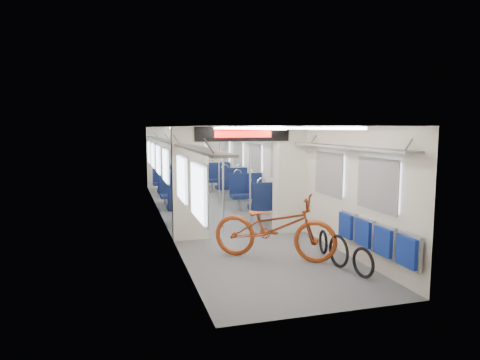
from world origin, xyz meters
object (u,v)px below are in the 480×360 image
(bicycle, at_px, (274,227))
(seat_bay_near_left, at_px, (182,195))
(flip_bench, at_px, (375,237))
(seat_bay_far_right, at_px, (224,179))
(seat_bay_near_right, at_px, (257,195))
(seat_bay_far_left, at_px, (170,182))
(stanchion_near_left, at_px, (223,180))
(stanchion_far_right, at_px, (219,166))
(bike_hoop_b, at_px, (339,253))
(stanchion_near_right, at_px, (250,178))
(bike_hoop_a, at_px, (363,264))
(stanchion_far_left, at_px, (196,166))
(bike_hoop_c, at_px, (323,243))

(bicycle, height_order, seat_bay_near_left, bicycle)
(flip_bench, distance_m, seat_bay_far_right, 8.23)
(seat_bay_near_right, height_order, seat_bay_far_left, seat_bay_near_right)
(stanchion_near_left, distance_m, stanchion_far_right, 3.43)
(stanchion_near_left, relative_size, stanchion_far_right, 1.00)
(bike_hoop_b, distance_m, seat_bay_near_right, 4.25)
(seat_bay_near_left, bearing_deg, stanchion_near_left, -72.96)
(stanchion_near_left, relative_size, stanchion_near_right, 1.00)
(bike_hoop_a, relative_size, seat_bay_near_left, 0.22)
(stanchion_far_left, bearing_deg, bike_hoop_a, -78.88)
(flip_bench, relative_size, stanchion_far_right, 0.91)
(seat_bay_far_left, distance_m, seat_bay_far_right, 1.89)
(bike_hoop_b, height_order, stanchion_near_left, stanchion_near_left)
(bike_hoop_c, distance_m, stanchion_near_left, 2.62)
(seat_bay_far_right, bearing_deg, bicycle, -96.71)
(bike_hoop_b, distance_m, bike_hoop_c, 0.76)
(stanchion_near_right, height_order, stanchion_far_left, same)
(stanchion_far_left, relative_size, stanchion_far_right, 1.00)
(seat_bay_far_right, height_order, stanchion_near_left, stanchion_near_left)
(seat_bay_near_right, relative_size, seat_bay_far_left, 1.04)
(bike_hoop_c, distance_m, stanchion_far_right, 5.51)
(bike_hoop_b, xyz_separation_m, seat_bay_near_right, (-0.02, 4.24, 0.31))
(seat_bay_near_left, bearing_deg, bike_hoop_a, -69.45)
(bicycle, bearing_deg, bike_hoop_c, -54.99)
(seat_bay_near_right, bearing_deg, bike_hoop_a, -88.37)
(bike_hoop_c, bearing_deg, seat_bay_far_right, 91.03)
(bicycle, distance_m, seat_bay_near_right, 3.62)
(bike_hoop_a, bearing_deg, bike_hoop_b, 101.61)
(seat_bay_near_right, bearing_deg, seat_bay_far_right, 90.00)
(seat_bay_far_left, bearing_deg, seat_bay_near_right, -60.54)
(bike_hoop_a, bearing_deg, stanchion_near_left, 112.61)
(stanchion_near_left, xyz_separation_m, stanchion_far_left, (0.04, 3.52, 0.00))
(flip_bench, height_order, stanchion_near_right, stanchion_near_right)
(bike_hoop_a, height_order, seat_bay_near_left, seat_bay_near_left)
(bike_hoop_b, relative_size, stanchion_far_left, 0.24)
(stanchion_near_left, distance_m, stanchion_far_left, 3.52)
(bike_hoop_b, bearing_deg, stanchion_far_right, 95.48)
(flip_bench, xyz_separation_m, bike_hoop_a, (-0.28, -0.16, -0.37))
(bike_hoop_a, height_order, stanchion_far_right, stanchion_far_right)
(seat_bay_far_right, bearing_deg, seat_bay_near_right, -90.00)
(bike_hoop_c, bearing_deg, stanchion_far_left, 103.56)
(stanchion_near_left, bearing_deg, stanchion_near_right, 24.52)
(seat_bay_far_left, xyz_separation_m, stanchion_far_left, (0.66, -1.25, 0.61))
(seat_bay_far_left, relative_size, stanchion_far_left, 0.91)
(stanchion_near_right, bearing_deg, seat_bay_near_left, 127.93)
(seat_bay_far_left, height_order, stanchion_far_left, stanchion_far_left)
(seat_bay_far_right, xyz_separation_m, stanchion_far_right, (-0.57, -1.69, 0.58))
(bike_hoop_a, relative_size, bike_hoop_b, 0.88)
(flip_bench, distance_m, stanchion_far_right, 6.63)
(seat_bay_near_left, distance_m, stanchion_far_right, 1.96)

